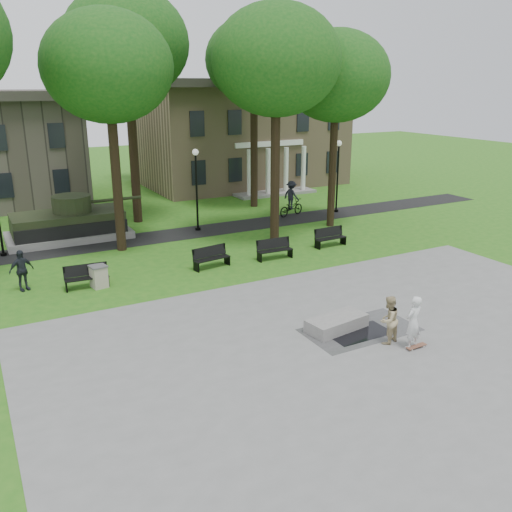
{
  "coord_description": "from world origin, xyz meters",
  "views": [
    {
      "loc": [
        -11.13,
        -16.47,
        8.22
      ],
      "look_at": [
        -0.96,
        2.38,
        1.4
      ],
      "focal_mm": 38.0,
      "sensor_mm": 36.0,
      "label": 1
    }
  ],
  "objects": [
    {
      "name": "friend_watching",
      "position": [
        0.42,
        -4.21,
        0.84
      ],
      "size": [
        0.93,
        0.8,
        1.64
      ],
      "primitive_type": "imported",
      "rotation": [
        0.0,
        0.0,
        3.4
      ],
      "color": "tan",
      "rests_on": "plaza"
    },
    {
      "name": "puddle",
      "position": [
        0.06,
        -3.23,
        0.02
      ],
      "size": [
        2.2,
        1.2,
        0.0
      ],
      "primitive_type": "cube",
      "color": "black",
      "rests_on": "plaza"
    },
    {
      "name": "park_bench_0",
      "position": [
        -7.25,
        5.78,
        0.52
      ],
      "size": [
        1.83,
        0.64,
        1.0
      ],
      "rotation": [
        0.0,
        0.0,
        -0.07
      ],
      "color": "black",
      "rests_on": "ground"
    },
    {
      "name": "tree_2",
      "position": [
        3.5,
        8.5,
        9.32
      ],
      "size": [
        6.6,
        6.6,
        12.16
      ],
      "color": "black",
      "rests_on": "ground"
    },
    {
      "name": "cyclist",
      "position": [
        7.27,
        12.83,
        0.93
      ],
      "size": [
        2.22,
        1.33,
        2.28
      ],
      "rotation": [
        0.0,
        0.0,
        1.86
      ],
      "color": "black",
      "rests_on": "ground"
    },
    {
      "name": "building_right",
      "position": [
        10.0,
        26.0,
        4.34
      ],
      "size": [
        17.0,
        12.0,
        8.6
      ],
      "color": "#9E8460",
      "rests_on": "ground"
    },
    {
      "name": "pedestrian_walker",
      "position": [
        -9.64,
        6.71,
        0.87
      ],
      "size": [
        1.11,
        0.75,
        1.75
      ],
      "primitive_type": "imported",
      "rotation": [
        0.0,
        0.0,
        0.34
      ],
      "color": "#20242A",
      "rests_on": "ground"
    },
    {
      "name": "tree_3",
      "position": [
        8.0,
        9.5,
        8.6
      ],
      "size": [
        6.0,
        6.0,
        11.19
      ],
      "color": "black",
      "rests_on": "ground"
    },
    {
      "name": "lamp_mid",
      "position": [
        0.5,
        12.3,
        2.79
      ],
      "size": [
        0.36,
        0.36,
        4.73
      ],
      "color": "black",
      "rests_on": "ground"
    },
    {
      "name": "footpath",
      "position": [
        0.0,
        12.0,
        0.01
      ],
      "size": [
        44.0,
        2.6,
        0.01
      ],
      "primitive_type": "cube",
      "color": "black",
      "rests_on": "ground"
    },
    {
      "name": "park_bench_1",
      "position": [
        -1.56,
        5.71,
        0.52
      ],
      "size": [
        1.85,
        0.78,
        1.0
      ],
      "rotation": [
        0.0,
        0.0,
        0.15
      ],
      "color": "black",
      "rests_on": "ground"
    },
    {
      "name": "trash_bin",
      "position": [
        -6.78,
        5.58,
        0.49
      ],
      "size": [
        0.76,
        0.76,
        0.96
      ],
      "rotation": [
        0.0,
        0.0,
        0.17
      ],
      "color": "#AEA28F",
      "rests_on": "ground"
    },
    {
      "name": "concrete_block",
      "position": [
        -0.43,
        -2.58,
        0.24
      ],
      "size": [
        2.32,
        1.3,
        0.45
      ],
      "primitive_type": "cube",
      "rotation": [
        0.0,
        0.0,
        0.14
      ],
      "color": "gray",
      "rests_on": "plaza"
    },
    {
      "name": "tank_monument",
      "position": [
        -6.46,
        14.0,
        0.86
      ],
      "size": [
        7.45,
        3.4,
        2.4
      ],
      "color": "gray",
      "rests_on": "ground"
    },
    {
      "name": "plaza",
      "position": [
        0.0,
        -5.0,
        0.01
      ],
      "size": [
        22.0,
        16.0,
        0.02
      ],
      "primitive_type": "cube",
      "color": "gray",
      "rests_on": "ground"
    },
    {
      "name": "ground",
      "position": [
        0.0,
        0.0,
        0.0
      ],
      "size": [
        120.0,
        120.0,
        0.0
      ],
      "primitive_type": "plane",
      "color": "#246016",
      "rests_on": "ground"
    },
    {
      "name": "park_bench_3",
      "position": [
        5.39,
        5.94,
        0.52
      ],
      "size": [
        1.81,
        0.58,
        1.0
      ],
      "rotation": [
        0.0,
        0.0,
        0.03
      ],
      "color": "black",
      "rests_on": "ground"
    },
    {
      "name": "skateboarder",
      "position": [
        0.88,
        -4.85,
        0.91
      ],
      "size": [
        0.73,
        0.56,
        1.78
      ],
      "primitive_type": "imported",
      "rotation": [
        0.0,
        0.0,
        3.36
      ],
      "color": "silver",
      "rests_on": "plaza"
    },
    {
      "name": "tree_5",
      "position": [
        6.5,
        16.5,
        9.67
      ],
      "size": [
        6.4,
        6.4,
        12.44
      ],
      "color": "black",
      "rests_on": "ground"
    },
    {
      "name": "tree_4",
      "position": [
        -2.0,
        16.0,
        10.39
      ],
      "size": [
        7.2,
        7.2,
        13.5
      ],
      "color": "black",
      "rests_on": "ground"
    },
    {
      "name": "lamp_right",
      "position": [
        10.5,
        12.3,
        2.79
      ],
      "size": [
        0.36,
        0.36,
        4.73
      ],
      "color": "black",
      "rests_on": "ground"
    },
    {
      "name": "skateboard",
      "position": [
        1.01,
        -4.97,
        0.06
      ],
      "size": [
        0.79,
        0.23,
        0.07
      ],
      "primitive_type": "cube",
      "rotation": [
        0.0,
        0.0,
        0.04
      ],
      "color": "brown",
      "rests_on": "plaza"
    },
    {
      "name": "park_bench_2",
      "position": [
        1.7,
        5.45,
        0.52
      ],
      "size": [
        1.82,
        0.6,
        1.0
      ],
      "rotation": [
        0.0,
        0.0,
        -0.05
      ],
      "color": "black",
      "rests_on": "ground"
    },
    {
      "name": "tree_1",
      "position": [
        -4.5,
        10.5,
        8.95
      ],
      "size": [
        6.2,
        6.2,
        11.63
      ],
      "color": "black",
      "rests_on": "ground"
    }
  ]
}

